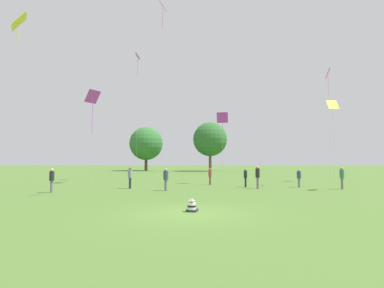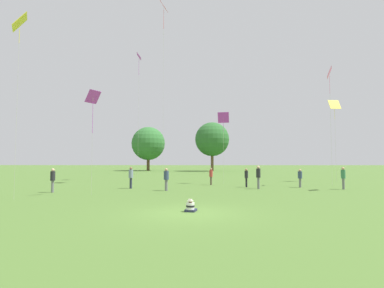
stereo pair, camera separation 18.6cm
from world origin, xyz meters
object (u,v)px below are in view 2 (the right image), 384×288
at_px(person_standing_0, 300,177).
at_px(kite_8, 164,14).
at_px(person_standing_6, 166,177).
at_px(person_standing_1, 131,176).
at_px(person_standing_2, 246,176).
at_px(kite_1, 139,63).
at_px(seated_toddler, 190,207).
at_px(kite_2, 223,119).
at_px(person_standing_4, 343,176).
at_px(kite_4, 334,106).
at_px(person_standing_7, 211,175).
at_px(distant_tree_1, 148,144).
at_px(kite_5, 329,76).
at_px(kite_0, 93,100).
at_px(kite_6, 20,26).
at_px(person_standing_5, 53,178).
at_px(distant_tree_0, 212,139).
at_px(person_standing_3, 258,175).

relative_size(person_standing_0, kite_8, 0.08).
bearing_deg(person_standing_6, person_standing_1, 22.33).
relative_size(person_standing_2, kite_1, 0.11).
xyz_separation_m(seated_toddler, person_standing_2, (4.37, 12.27, 0.74)).
distance_m(person_standing_0, kite_2, 9.10).
bearing_deg(person_standing_6, person_standing_0, -112.01).
relative_size(person_standing_4, kite_2, 0.25).
relative_size(kite_1, kite_4, 1.67).
height_order(person_standing_7, distant_tree_1, distant_tree_1).
height_order(kite_4, kite_5, kite_5).
bearing_deg(kite_4, kite_5, -76.66).
relative_size(person_standing_1, kite_5, 0.16).
relative_size(person_standing_4, kite_4, 0.20).
xyz_separation_m(seated_toddler, person_standing_0, (8.82, 12.16, 0.69)).
xyz_separation_m(person_standing_2, distant_tree_1, (-15.62, 42.86, 5.27)).
height_order(person_standing_0, kite_0, kite_0).
xyz_separation_m(person_standing_7, kite_0, (-8.01, -8.57, 5.25)).
distance_m(person_standing_1, kite_8, 17.15).
bearing_deg(kite_6, kite_2, 149.39).
distance_m(kite_0, kite_5, 20.48).
bearing_deg(kite_2, kite_5, -141.40).
height_order(person_standing_2, person_standing_5, person_standing_5).
distance_m(person_standing_6, kite_0, 7.55).
relative_size(kite_2, kite_4, 0.79).
relative_size(person_standing_0, person_standing_1, 0.88).
distance_m(person_standing_4, kite_5, 9.34).
relative_size(person_standing_1, kite_8, 0.09).
xyz_separation_m(person_standing_0, person_standing_1, (-13.94, -1.27, 0.13)).
distance_m(person_standing_5, person_standing_7, 13.27).
xyz_separation_m(person_standing_4, person_standing_7, (-10.13, 4.04, -0.11)).
distance_m(person_standing_2, distant_tree_0, 40.49).
relative_size(kite_0, kite_5, 0.64).
bearing_deg(person_standing_5, person_standing_7, -4.08).
relative_size(person_standing_2, person_standing_4, 0.91).
distance_m(seated_toddler, person_standing_2, 13.04).
height_order(kite_1, kite_2, kite_1).
height_order(kite_2, distant_tree_1, distant_tree_1).
distance_m(seated_toddler, kite_1, 25.96).
bearing_deg(kite_5, distant_tree_1, -81.78).
bearing_deg(person_standing_3, distant_tree_0, -119.69).
relative_size(person_standing_1, kite_2, 0.25).
height_order(person_standing_0, kite_4, kite_4).
xyz_separation_m(person_standing_2, distant_tree_0, (-1.10, 40.02, 6.01)).
xyz_separation_m(kite_1, kite_2, (9.45, -4.95, -7.29)).
bearing_deg(person_standing_4, person_standing_0, 146.74).
bearing_deg(distant_tree_0, kite_1, -107.70).
bearing_deg(person_standing_1, person_standing_0, 157.36).
bearing_deg(person_standing_5, person_standing_3, -23.66).
bearing_deg(seated_toddler, kite_4, 64.74).
relative_size(person_standing_0, kite_2, 0.22).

